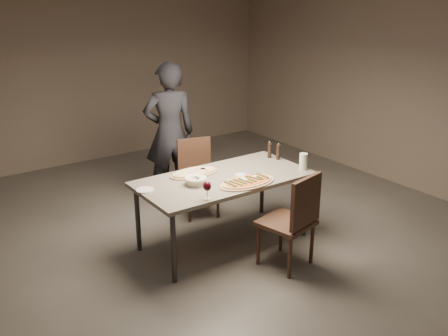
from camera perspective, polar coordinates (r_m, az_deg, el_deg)
room at (r=4.94m, az=0.00°, el=6.02°), size 7.00×7.00×7.00m
dining_table at (r=5.15m, az=0.00°, el=-1.65°), size 1.80×0.90×0.75m
zucchini_pizza at (r=4.96m, az=2.68°, el=-1.60°), size 0.63×0.35×0.05m
ham_pizza at (r=5.22m, az=-3.42°, el=-0.53°), size 0.55×0.30×0.04m
bread_basket at (r=4.93m, az=-3.29°, el=-1.38°), size 0.23×0.23×0.08m
oil_dish at (r=5.16m, az=1.92°, el=-0.83°), size 0.12×0.12×0.01m
pepper_mill_left at (r=5.67m, az=6.22°, el=1.85°), size 0.05×0.05×0.19m
pepper_mill_right at (r=5.72m, az=5.23°, el=2.05°), size 0.05×0.05×0.19m
carafe at (r=5.39m, az=9.05°, el=0.74°), size 0.09×0.09×0.18m
wine_glass at (r=4.55m, az=-1.95°, el=-2.16°), size 0.08×0.08×0.17m
side_plate at (r=4.85m, az=-9.02°, el=-2.49°), size 0.17×0.17×0.01m
chair_near at (r=4.79m, az=8.06°, el=-5.50°), size 0.55×0.55×0.97m
chair_far at (r=5.97m, az=-3.12°, el=-0.51°), size 0.53×0.53×0.90m
diner at (r=6.29m, az=-6.24°, el=4.03°), size 0.74×0.60×1.77m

